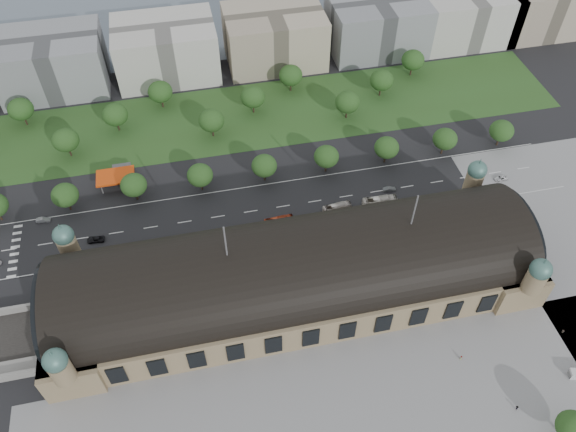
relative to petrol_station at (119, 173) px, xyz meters
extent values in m
plane|color=black|center=(53.91, -65.28, -2.95)|extent=(900.00, 900.00, 0.00)
cube|color=#897455|center=(53.91, -65.28, 3.05)|extent=(150.00, 40.00, 12.00)
cube|color=#897455|center=(-13.09, -65.28, 3.05)|extent=(16.00, 43.00, 12.00)
cube|color=#897455|center=(120.91, -65.28, 3.05)|extent=(16.00, 43.00, 12.00)
cylinder|color=black|center=(53.91, -65.28, 9.05)|extent=(144.00, 37.60, 37.60)
cylinder|color=black|center=(-19.09, -65.28, 11.05)|extent=(1.20, 32.00, 32.00)
cylinder|color=black|center=(126.91, -65.28, 11.05)|extent=(1.20, 32.00, 32.00)
cylinder|color=#897455|center=(-13.09, -44.28, 13.05)|extent=(6.00, 6.00, 8.00)
sphere|color=#457067|center=(-13.09, -44.28, 18.55)|extent=(6.40, 6.40, 6.40)
cone|color=#457067|center=(-13.09, -44.28, 22.55)|extent=(1.00, 1.00, 2.50)
cylinder|color=#897455|center=(120.91, -44.28, 13.05)|extent=(6.00, 6.00, 8.00)
sphere|color=#457067|center=(120.91, -44.28, 18.55)|extent=(6.40, 6.40, 6.40)
cone|color=#457067|center=(120.91, -44.28, 22.55)|extent=(1.00, 1.00, 2.50)
cylinder|color=#897455|center=(-13.09, -86.28, 13.05)|extent=(6.00, 6.00, 8.00)
sphere|color=#457067|center=(-13.09, -86.28, 18.55)|extent=(6.40, 6.40, 6.40)
cone|color=#457067|center=(-13.09, -86.28, 22.55)|extent=(1.00, 1.00, 2.50)
cylinder|color=#897455|center=(120.91, -86.28, 13.05)|extent=(6.00, 6.00, 8.00)
sphere|color=#457067|center=(120.91, -86.28, 18.55)|extent=(6.40, 6.40, 6.40)
cone|color=#457067|center=(120.91, -86.28, 22.55)|extent=(1.00, 1.00, 2.50)
cylinder|color=#59595B|center=(33.91, -65.28, 28.55)|extent=(0.50, 0.50, 12.00)
cylinder|color=#59595B|center=(88.91, -65.28, 28.55)|extent=(0.50, 0.50, 12.00)
cube|color=gray|center=(63.91, -109.28, -2.95)|extent=(190.00, 48.00, 0.12)
cube|color=black|center=(33.91, -27.28, -2.95)|extent=(260.00, 26.00, 0.10)
cube|color=#2D5120|center=(38.91, 27.72, -2.95)|extent=(300.00, 45.00, 0.10)
cube|color=#D8420C|center=(-1.09, -3.28, 1.75)|extent=(14.00, 9.00, 0.70)
cube|color=#59595B|center=(0.91, 2.72, -1.35)|extent=(7.00, 5.00, 3.20)
cylinder|color=#59595B|center=(-6.59, -0.08, -0.75)|extent=(0.50, 0.50, 4.40)
cylinder|color=#59595B|center=(4.41, -0.08, -0.75)|extent=(0.50, 0.50, 4.40)
cylinder|color=#59595B|center=(-6.59, -6.48, -0.75)|extent=(0.50, 0.50, 4.40)
cylinder|color=#59595B|center=(4.41, -6.48, -0.75)|extent=(0.50, 0.50, 4.40)
cube|color=gray|center=(-26.09, 67.72, 9.05)|extent=(45.00, 32.00, 24.00)
cube|color=beige|center=(23.91, 67.72, 9.05)|extent=(45.00, 32.00, 24.00)
cube|color=#B9AC91|center=(73.91, 67.72, 9.05)|extent=(45.00, 32.00, 24.00)
cube|color=gray|center=(123.91, 67.72, 9.05)|extent=(45.00, 32.00, 24.00)
cube|color=beige|center=(168.91, 67.72, 9.05)|extent=(45.00, 32.00, 24.00)
cube|color=#B9AC91|center=(208.91, 67.72, 9.05)|extent=(45.00, 32.00, 24.00)
cylinder|color=#2D2116|center=(-42.09, -12.28, -0.79)|extent=(0.70, 0.70, 4.32)
cylinder|color=#2D2116|center=(-18.09, -12.28, -0.79)|extent=(0.70, 0.70, 4.32)
ellipsoid|color=#214317|center=(-18.09, -12.28, 4.49)|extent=(9.60, 9.60, 8.16)
cylinder|color=#2D2116|center=(5.91, -12.28, -0.79)|extent=(0.70, 0.70, 4.32)
ellipsoid|color=#214317|center=(5.91, -12.28, 4.49)|extent=(9.60, 9.60, 8.16)
cylinder|color=#2D2116|center=(29.91, -12.28, -0.79)|extent=(0.70, 0.70, 4.32)
ellipsoid|color=#214317|center=(29.91, -12.28, 4.49)|extent=(9.60, 9.60, 8.16)
cylinder|color=#2D2116|center=(53.91, -12.28, -0.79)|extent=(0.70, 0.70, 4.32)
ellipsoid|color=#214317|center=(53.91, -12.28, 4.49)|extent=(9.60, 9.60, 8.16)
cylinder|color=#2D2116|center=(77.91, -12.28, -0.79)|extent=(0.70, 0.70, 4.32)
ellipsoid|color=#214317|center=(77.91, -12.28, 4.49)|extent=(9.60, 9.60, 8.16)
cylinder|color=#2D2116|center=(101.91, -12.28, -0.79)|extent=(0.70, 0.70, 4.32)
ellipsoid|color=#214317|center=(101.91, -12.28, 4.49)|extent=(9.60, 9.60, 8.16)
cylinder|color=#2D2116|center=(125.91, -12.28, -0.79)|extent=(0.70, 0.70, 4.32)
ellipsoid|color=#214317|center=(125.91, -12.28, 4.49)|extent=(9.60, 9.60, 8.16)
cylinder|color=#2D2116|center=(149.91, -12.28, -0.79)|extent=(0.70, 0.70, 4.32)
ellipsoid|color=#214317|center=(149.91, -12.28, 4.49)|extent=(9.60, 9.60, 8.16)
cylinder|color=#2D2116|center=(-38.09, 41.72, -0.61)|extent=(0.70, 0.70, 4.68)
ellipsoid|color=#214317|center=(-38.09, 41.72, 5.11)|extent=(10.40, 10.40, 8.84)
cylinder|color=#2D2116|center=(-19.09, 17.72, -0.61)|extent=(0.70, 0.70, 4.68)
ellipsoid|color=#214317|center=(-19.09, 17.72, 5.11)|extent=(10.40, 10.40, 8.84)
cylinder|color=#2D2116|center=(-0.09, 29.72, -0.61)|extent=(0.70, 0.70, 4.68)
ellipsoid|color=#214317|center=(-0.09, 29.72, 5.11)|extent=(10.40, 10.40, 8.84)
cylinder|color=#2D2116|center=(18.91, 41.72, -0.61)|extent=(0.70, 0.70, 4.68)
ellipsoid|color=#214317|center=(18.91, 41.72, 5.11)|extent=(10.40, 10.40, 8.84)
cylinder|color=#2D2116|center=(37.91, 17.72, -0.61)|extent=(0.70, 0.70, 4.68)
ellipsoid|color=#214317|center=(37.91, 17.72, 5.11)|extent=(10.40, 10.40, 8.84)
cylinder|color=#2D2116|center=(56.91, 29.72, -0.61)|extent=(0.70, 0.70, 4.68)
ellipsoid|color=#214317|center=(56.91, 29.72, 5.11)|extent=(10.40, 10.40, 8.84)
cylinder|color=#2D2116|center=(75.91, 41.72, -0.61)|extent=(0.70, 0.70, 4.68)
ellipsoid|color=#214317|center=(75.91, 41.72, 5.11)|extent=(10.40, 10.40, 8.84)
cylinder|color=#2D2116|center=(94.91, 17.72, -0.61)|extent=(0.70, 0.70, 4.68)
ellipsoid|color=#214317|center=(94.91, 17.72, 5.11)|extent=(10.40, 10.40, 8.84)
cylinder|color=#2D2116|center=(113.91, 29.72, -0.61)|extent=(0.70, 0.70, 4.68)
ellipsoid|color=#214317|center=(113.91, 29.72, 5.11)|extent=(10.40, 10.40, 8.84)
cylinder|color=#2D2116|center=(132.91, 41.72, -0.61)|extent=(0.70, 0.70, 4.68)
ellipsoid|color=#214317|center=(132.91, 41.72, 5.11)|extent=(10.40, 10.40, 8.84)
ellipsoid|color=#214317|center=(113.91, -125.28, 3.87)|extent=(9.00, 9.00, 7.65)
imported|color=gray|center=(-27.34, -16.29, -2.14)|extent=(5.06, 2.23, 1.61)
imported|color=black|center=(-8.90, -29.50, -2.12)|extent=(6.17, 3.27, 1.65)
imported|color=#1A2848|center=(56.65, -34.53, -2.28)|extent=(4.02, 1.88, 1.33)
imported|color=#515458|center=(98.62, -27.83, -2.15)|extent=(4.96, 2.07, 1.59)
imported|color=silver|center=(142.16, -31.15, -2.23)|extent=(5.29, 2.63, 1.44)
imported|color=black|center=(-26.09, -42.42, -2.21)|extent=(4.73, 3.43, 1.49)
imported|color=maroon|center=(-22.57, -44.28, -2.27)|extent=(5.24, 4.67, 1.35)
imported|color=#192748|center=(8.28, -44.28, -2.19)|extent=(5.62, 4.15, 1.51)
imported|color=#585960|center=(15.75, -44.28, -2.14)|extent=(4.96, 4.40, 1.62)
imported|color=silver|center=(25.00, -43.45, -2.26)|extent=(4.20, 3.73, 1.38)
imported|color=gray|center=(35.13, -44.28, -2.16)|extent=(6.21, 5.24, 1.58)
imported|color=black|center=(34.99, -42.27, -2.16)|extent=(5.78, 4.81, 1.58)
imported|color=#BA3A1D|center=(54.79, -35.18, -1.47)|extent=(10.74, 3.06, 2.96)
imported|color=silver|center=(76.67, -33.28, -1.45)|extent=(10.93, 3.56, 2.99)
imported|color=silver|center=(92.71, -33.93, -1.15)|extent=(13.01, 3.60, 3.59)
cube|color=silver|center=(125.19, -109.85, -2.03)|extent=(2.12, 2.57, 1.83)
imported|color=gray|center=(96.28, -98.18, -2.11)|extent=(0.83, 0.49, 1.68)
imported|color=gray|center=(130.18, -96.52, -2.06)|extent=(0.51, 0.87, 1.78)
imported|color=gray|center=(104.98, -115.53, -2.07)|extent=(0.88, 1.24, 1.76)
camera|label=1|loc=(30.15, -163.98, 148.00)|focal=35.00mm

